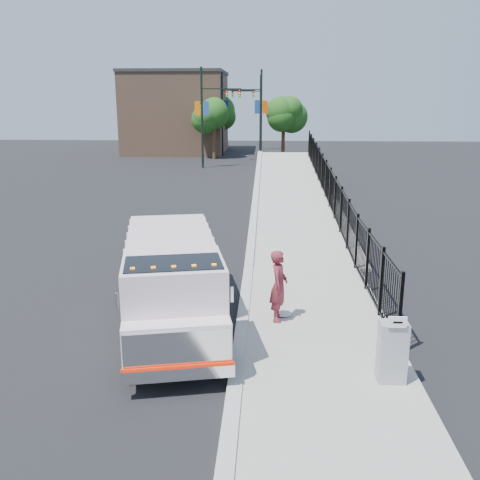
{
  "coord_description": "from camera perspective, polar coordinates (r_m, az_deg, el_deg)",
  "views": [
    {
      "loc": [
        0.59,
        -13.14,
        5.61
      ],
      "look_at": [
        -0.19,
        2.0,
        1.56
      ],
      "focal_mm": 40.0,
      "sensor_mm": 36.0,
      "label": 1
    }
  ],
  "objects": [
    {
      "name": "curb",
      "position": [
        12.45,
        -0.06,
        -11.42
      ],
      "size": [
        0.3,
        12.0,
        0.16
      ],
      "primitive_type": "cube",
      "color": "#ADAAA3",
      "rests_on": "ground"
    },
    {
      "name": "worker",
      "position": [
        13.51,
        4.16,
        -4.89
      ],
      "size": [
        0.55,
        0.73,
        1.83
      ],
      "primitive_type": "imported",
      "rotation": [
        0.0,
        0.0,
        1.4
      ],
      "color": "maroon",
      "rests_on": "sidewalk"
    },
    {
      "name": "tree_0",
      "position": [
        50.89,
        -2.81,
        13.06
      ],
      "size": [
        3.0,
        3.0,
        5.5
      ],
      "color": "#382314",
      "rests_on": "ground"
    },
    {
      "name": "tree_2",
      "position": [
        59.64,
        -2.17,
        13.35
      ],
      "size": [
        3.34,
        3.34,
        5.67
      ],
      "color": "#382314",
      "rests_on": "ground"
    },
    {
      "name": "sidewalk",
      "position": [
        12.52,
        8.96,
        -11.57
      ],
      "size": [
        3.55,
        12.0,
        0.12
      ],
      "primitive_type": "cube",
      "color": "#9E998E",
      "rests_on": "ground"
    },
    {
      "name": "light_pole_1",
      "position": [
        48.42,
        1.9,
        13.45
      ],
      "size": [
        3.77,
        0.22,
        8.0
      ],
      "color": "black",
      "rests_on": "ground"
    },
    {
      "name": "arrow_sign",
      "position": [
        10.71,
        16.46,
        -8.39
      ],
      "size": [
        0.35,
        0.04,
        0.22
      ],
      "primitive_type": "cube",
      "color": "white",
      "rests_on": "utility_cabinet"
    },
    {
      "name": "light_pole_3",
      "position": [
        60.16,
        1.89,
        13.74
      ],
      "size": [
        3.78,
        0.22,
        8.0
      ],
      "color": "black",
      "rests_on": "ground"
    },
    {
      "name": "utility_cabinet",
      "position": [
        11.21,
        15.92,
        -11.41
      ],
      "size": [
        0.55,
        0.4,
        1.25
      ],
      "primitive_type": "cube",
      "color": "gray",
      "rests_on": "sidewalk"
    },
    {
      "name": "iron_fence",
      "position": [
        25.75,
        9.53,
        4.19
      ],
      "size": [
        0.1,
        28.0,
        1.8
      ],
      "primitive_type": "cube",
      "color": "black",
      "rests_on": "ground"
    },
    {
      "name": "tree_1",
      "position": [
        52.39,
        4.67,
        13.08
      ],
      "size": [
        2.82,
        2.82,
        5.41
      ],
      "color": "#382314",
      "rests_on": "ground"
    },
    {
      "name": "building",
      "position": [
        57.97,
        -6.75,
        13.24
      ],
      "size": [
        10.0,
        10.0,
        8.0
      ],
      "primitive_type": "cube",
      "color": "#8C664C",
      "rests_on": "ground"
    },
    {
      "name": "light_pole_2",
      "position": [
        53.95,
        -1.57,
        13.61
      ],
      "size": [
        3.77,
        0.22,
        8.0
      ],
      "color": "black",
      "rests_on": "ground"
    },
    {
      "name": "debris",
      "position": [
        14.09,
        4.65,
        -7.81
      ],
      "size": [
        0.42,
        0.42,
        0.11
      ],
      "primitive_type": "ellipsoid",
      "color": "silver",
      "rests_on": "sidewalk"
    },
    {
      "name": "ground",
      "position": [
        14.3,
        0.37,
        -8.15
      ],
      "size": [
        120.0,
        120.0,
        0.0
      ],
      "primitive_type": "plane",
      "color": "black",
      "rests_on": "ground"
    },
    {
      "name": "light_pole_0",
      "position": [
        44.34,
        -3.68,
        13.3
      ],
      "size": [
        3.77,
        0.22,
        8.0
      ],
      "color": "black",
      "rests_on": "ground"
    },
    {
      "name": "truck",
      "position": [
        13.29,
        -7.28,
        -4.01
      ],
      "size": [
        3.53,
        7.16,
        2.35
      ],
      "rotation": [
        0.0,
        0.0,
        0.2
      ],
      "color": "black",
      "rests_on": "ground"
    },
    {
      "name": "ramp",
      "position": [
        29.72,
        5.88,
        3.98
      ],
      "size": [
        3.95,
        24.06,
        3.19
      ],
      "primitive_type": "cube",
      "rotation": [
        0.06,
        0.0,
        0.0
      ],
      "color": "#9E998E",
      "rests_on": "ground"
    }
  ]
}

